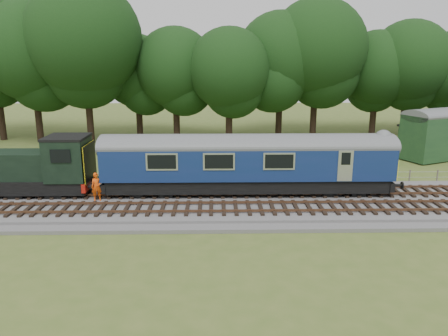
{
  "coord_description": "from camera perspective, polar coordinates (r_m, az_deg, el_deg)",
  "views": [
    {
      "loc": [
        -1.83,
        -25.27,
        8.87
      ],
      "look_at": [
        -1.33,
        1.4,
        2.0
      ],
      "focal_mm": 35.0,
      "sensor_mm": 36.0,
      "label": 1
    }
  ],
  "objects": [
    {
      "name": "fence",
      "position": [
        31.12,
        2.35,
        -2.13
      ],
      "size": [
        64.0,
        0.12,
        1.0
      ],
      "primitive_type": null,
      "color": "#6B6054",
      "rests_on": "ground"
    },
    {
      "name": "dmu_railcar",
      "position": [
        27.47,
        3.09,
        1.24
      ],
      "size": [
        18.05,
        2.86,
        3.88
      ],
      "color": "black",
      "rests_on": "ground"
    },
    {
      "name": "ballast",
      "position": [
        26.79,
        2.92,
        -4.52
      ],
      "size": [
        70.0,
        7.0,
        0.35
      ],
      "primitive_type": "cube",
      "color": "#4C4C4F",
      "rests_on": "ground"
    },
    {
      "name": "track_south",
      "position": [
        25.2,
        3.17,
        -5.18
      ],
      "size": [
        67.2,
        2.4,
        0.21
      ],
      "color": "black",
      "rests_on": "ballast"
    },
    {
      "name": "shunter_loco",
      "position": [
        30.03,
        -24.48,
        -0.16
      ],
      "size": [
        8.92,
        2.6,
        3.38
      ],
      "color": "black",
      "rests_on": "ground"
    },
    {
      "name": "tree_line",
      "position": [
        48.13,
        1.13,
        3.82
      ],
      "size": [
        70.0,
        8.0,
        18.0
      ],
      "primitive_type": null,
      "color": "black",
      "rests_on": "ground"
    },
    {
      "name": "track_north",
      "position": [
        28.04,
        2.73,
        -3.13
      ],
      "size": [
        67.2,
        2.4,
        0.21
      ],
      "color": "black",
      "rests_on": "ballast"
    },
    {
      "name": "worker",
      "position": [
        27.41,
        -16.29,
        -2.37
      ],
      "size": [
        0.73,
        0.58,
        1.74
      ],
      "primitive_type": "imported",
      "rotation": [
        0.0,
        0.0,
        0.29
      ],
      "color": "#E84B0C",
      "rests_on": "ballast"
    },
    {
      "name": "shed",
      "position": [
        45.58,
        24.19,
        3.56
      ],
      "size": [
        3.91,
        3.91,
        2.49
      ],
      "rotation": [
        0.0,
        0.0,
        0.36
      ],
      "color": "#1A3B20",
      "rests_on": "ground"
    },
    {
      "name": "ground",
      "position": [
        26.85,
        2.91,
        -4.87
      ],
      "size": [
        120.0,
        120.0,
        0.0
      ],
      "primitive_type": "plane",
      "color": "#475E22",
      "rests_on": "ground"
    }
  ]
}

